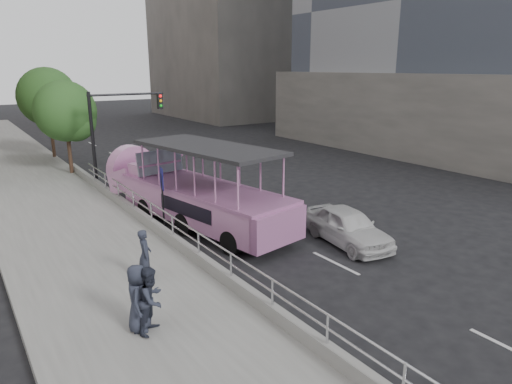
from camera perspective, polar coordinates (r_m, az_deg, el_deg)
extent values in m
plane|color=black|center=(16.68, 2.59, -7.34)|extent=(160.00, 160.00, 0.00)
cube|color=#979792|center=(23.42, -24.29, -1.59)|extent=(5.50, 80.00, 0.30)
cube|color=#989893|center=(16.65, -10.28, -5.84)|extent=(0.24, 30.00, 0.36)
cylinder|color=silver|center=(9.25, 18.04, -21.41)|extent=(0.07, 0.07, 0.70)
cylinder|color=silver|center=(10.33, 8.96, -16.52)|extent=(0.07, 0.07, 0.70)
cylinder|color=silver|center=(11.65, 2.10, -12.38)|extent=(0.07, 0.07, 0.70)
cylinder|color=silver|center=(13.15, -3.12, -9.01)|extent=(0.07, 0.07, 0.70)
cylinder|color=silver|center=(14.77, -7.17, -6.30)|extent=(0.07, 0.07, 0.70)
cylinder|color=silver|center=(16.47, -10.37, -4.12)|extent=(0.07, 0.07, 0.70)
cylinder|color=silver|center=(18.23, -12.95, -2.34)|extent=(0.07, 0.07, 0.70)
cylinder|color=silver|center=(20.04, -15.06, -0.87)|extent=(0.07, 0.07, 0.70)
cylinder|color=silver|center=(21.88, -16.82, 0.35)|extent=(0.07, 0.07, 0.70)
cylinder|color=silver|center=(23.75, -18.31, 1.38)|extent=(0.07, 0.07, 0.70)
cylinder|color=silver|center=(25.63, -19.57, 2.26)|extent=(0.07, 0.07, 0.70)
cylinder|color=silver|center=(16.47, -10.37, -4.12)|extent=(0.06, 22.00, 0.06)
cylinder|color=silver|center=(16.36, -10.42, -3.03)|extent=(0.06, 22.00, 0.06)
cylinder|color=black|center=(16.18, -3.07, -6.36)|extent=(0.50, 0.95, 0.90)
cylinder|color=black|center=(17.61, 2.32, -4.50)|extent=(0.50, 0.95, 0.90)
cylinder|color=black|center=(18.25, -8.93, -3.96)|extent=(0.50, 0.95, 0.90)
cylinder|color=black|center=(19.53, -3.68, -2.50)|extent=(0.50, 0.95, 0.90)
cylinder|color=black|center=(20.49, -13.52, -2.04)|extent=(0.50, 0.95, 0.90)
cylinder|color=black|center=(21.64, -8.55, -0.85)|extent=(0.50, 0.95, 0.90)
cube|color=#C47CB1|center=(18.85, -6.64, -1.41)|extent=(3.92, 8.52, 1.25)
cube|color=#C47CB1|center=(22.65, -14.17, 1.74)|extent=(2.79, 2.53, 1.56)
cylinder|color=#C47CB1|center=(23.31, -15.29, 2.80)|extent=(2.44, 1.11, 2.35)
cube|color=#9B5A8D|center=(15.86, 2.90, -4.59)|extent=(2.53, 0.79, 1.25)
cube|color=#9B5A8D|center=(18.66, -6.71, 0.61)|extent=(4.09, 8.84, 0.12)
cube|color=black|center=(18.00, -6.09, 5.56)|extent=(3.78, 6.97, 0.14)
cube|color=gray|center=(20.97, -11.91, 3.73)|extent=(2.30, 0.61, 1.05)
cube|color=#C47CB1|center=(21.40, -12.52, 3.11)|extent=(2.35, 1.38, 0.50)
imported|color=silver|center=(17.39, 11.41, -4.23)|extent=(2.23, 4.26, 1.38)
imported|color=#282D3B|center=(13.98, -13.71, -7.61)|extent=(0.53, 0.66, 1.56)
imported|color=#282D3B|center=(11.34, -12.95, -12.96)|extent=(1.02, 1.00, 1.66)
imported|color=#282D3B|center=(11.47, -14.54, -12.68)|extent=(0.86, 0.98, 1.67)
cylinder|color=black|center=(18.52, -11.55, -1.37)|extent=(0.08, 0.08, 2.39)
cube|color=#0D0D5F|center=(18.26, -11.72, 1.65)|extent=(0.14, 0.59, 0.86)
cube|color=silver|center=(18.27, -11.63, 1.66)|extent=(0.09, 0.38, 0.53)
cylinder|color=black|center=(25.88, -19.71, 5.96)|extent=(0.18, 0.18, 5.20)
cylinder|color=black|center=(26.20, -15.89, 11.67)|extent=(4.20, 0.12, 0.12)
cube|color=black|center=(26.89, -11.93, 11.04)|extent=(0.28, 0.22, 0.85)
sphere|color=red|center=(26.75, -11.85, 11.66)|extent=(0.16, 0.16, 0.16)
cylinder|color=#382319|center=(29.30, -22.26, 4.61)|extent=(0.22, 0.22, 3.08)
sphere|color=#285923|center=(28.99, -22.74, 9.31)|extent=(3.52, 3.52, 3.52)
sphere|color=#285923|center=(28.84, -21.72, 8.28)|extent=(2.42, 2.42, 2.42)
cylinder|color=#382319|center=(35.13, -24.12, 6.36)|extent=(0.22, 0.22, 3.47)
sphere|color=#285923|center=(34.87, -24.62, 10.78)|extent=(3.97, 3.97, 3.97)
sphere|color=#285923|center=(34.69, -23.76, 9.82)|extent=(2.73, 2.73, 2.73)
cube|color=gray|center=(45.28, 26.50, 9.45)|extent=(26.00, 26.00, 6.00)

